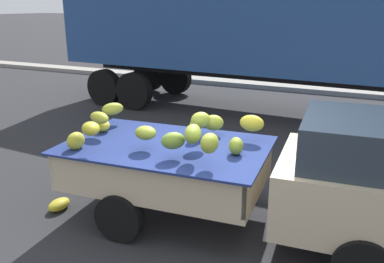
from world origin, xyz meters
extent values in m
plane|color=#28282B|center=(0.00, 0.00, 0.00)|extent=(220.00, 220.00, 0.00)
cube|color=gray|center=(0.00, 9.96, 0.08)|extent=(80.00, 0.80, 0.16)
cube|color=#CCB793|center=(1.71, 0.37, 0.79)|extent=(2.04, 1.80, 0.78)
cube|color=#28333D|center=(1.52, 0.35, 1.44)|extent=(1.17, 1.53, 0.52)
cube|color=#CCB793|center=(-0.81, 0.17, 0.58)|extent=(2.76, 1.85, 0.08)
cube|color=#CCB793|center=(-0.87, 0.97, 0.84)|extent=(2.64, 0.25, 0.44)
cube|color=#CCB793|center=(-0.75, -0.63, 0.84)|extent=(2.64, 0.25, 0.44)
cube|color=#CCB793|center=(0.49, 0.27, 0.84)|extent=(0.18, 1.65, 0.44)
cube|color=#CCB793|center=(-2.10, 0.07, 0.84)|extent=(0.18, 1.65, 0.44)
cube|color=#B21914|center=(-0.87, 1.00, 0.80)|extent=(2.53, 0.21, 0.07)
cube|color=navy|center=(-0.81, 0.17, 1.07)|extent=(2.89, 1.98, 0.03)
ellipsoid|color=#95A42E|center=(-0.95, -0.12, 1.31)|extent=(0.31, 0.28, 0.18)
ellipsoid|color=#ABB131|center=(-2.05, 0.69, 1.33)|extent=(0.35, 0.41, 0.19)
ellipsoid|color=olive|center=(-0.52, 0.60, 1.31)|extent=(0.21, 0.38, 0.17)
ellipsoid|color=gold|center=(0.21, 0.80, 1.35)|extent=(0.35, 0.19, 0.23)
ellipsoid|color=olive|center=(0.18, 0.21, 1.20)|extent=(0.26, 0.31, 0.22)
ellipsoid|color=gold|center=(-1.86, 0.11, 1.36)|extent=(0.40, 0.29, 0.17)
ellipsoid|color=olive|center=(-0.48, -0.24, 1.31)|extent=(0.36, 0.35, 0.22)
ellipsoid|color=gold|center=(-1.81, -0.48, 1.19)|extent=(0.20, 0.28, 0.23)
ellipsoid|color=#98A72F|center=(0.04, -0.33, 1.38)|extent=(0.23, 0.30, 0.24)
ellipsoid|color=#8DA532|center=(-0.23, -0.20, 1.42)|extent=(0.31, 0.42, 0.23)
ellipsoid|color=#97A931|center=(-0.36, 0.31, 1.45)|extent=(0.33, 0.35, 0.22)
ellipsoid|color=gold|center=(-1.50, -0.54, 1.42)|extent=(0.37, 0.37, 0.17)
ellipsoid|color=#A1AC30|center=(-0.38, 0.83, 1.27)|extent=(0.35, 0.30, 0.23)
ellipsoid|color=gold|center=(-1.98, 0.30, 1.18)|extent=(0.39, 0.39, 0.18)
cylinder|color=black|center=(1.70, 1.17, 0.32)|extent=(0.65, 0.25, 0.64)
cylinder|color=black|center=(-1.18, 0.95, 0.32)|extent=(0.65, 0.25, 0.64)
cylinder|color=black|center=(-1.06, -0.64, 0.32)|extent=(0.65, 0.25, 0.64)
cube|color=navy|center=(-0.96, 6.27, 2.60)|extent=(12.10, 3.04, 2.70)
cube|color=black|center=(-0.96, 6.27, 1.10)|extent=(11.05, 0.90, 0.30)
cylinder|color=black|center=(-4.50, 7.64, 0.54)|extent=(1.09, 0.35, 1.08)
cylinder|color=black|center=(-4.61, 5.24, 0.54)|extent=(1.09, 0.35, 1.08)
cylinder|color=black|center=(-5.58, 7.68, 0.54)|extent=(1.09, 0.35, 1.08)
cylinder|color=black|center=(-5.69, 5.29, 0.54)|extent=(1.09, 0.35, 1.08)
ellipsoid|color=gold|center=(-2.35, -0.37, 0.08)|extent=(0.24, 0.38, 0.16)
camera|label=1|loc=(1.71, -4.41, 2.92)|focal=37.71mm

